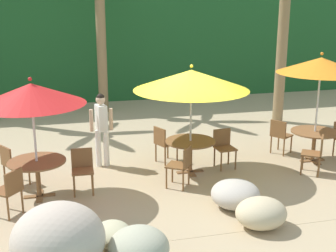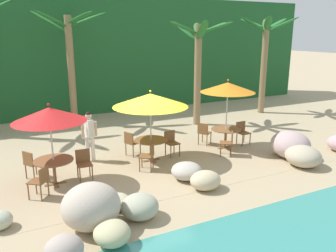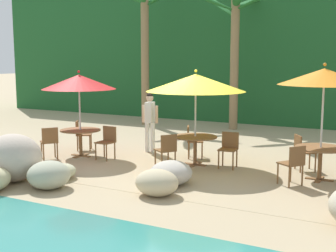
# 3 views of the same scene
# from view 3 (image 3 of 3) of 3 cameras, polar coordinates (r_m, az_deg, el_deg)

# --- Properties ---
(ground_plane) EXTENTS (120.00, 120.00, 0.00)m
(ground_plane) POSITION_cam_3_polar(r_m,az_deg,el_deg) (11.49, 2.01, -4.96)
(ground_plane) COLOR tan
(terrace_deck) EXTENTS (18.00, 5.20, 0.01)m
(terrace_deck) POSITION_cam_3_polar(r_m,az_deg,el_deg) (11.49, 2.01, -4.94)
(terrace_deck) COLOR tan
(terrace_deck) RESTS_ON ground
(foliage_backdrop) EXTENTS (28.00, 2.40, 6.00)m
(foliage_backdrop) POSITION_cam_3_polar(r_m,az_deg,el_deg) (19.67, 13.88, 9.17)
(foliage_backdrop) COLOR #1E5628
(foliage_backdrop) RESTS_ON ground
(rock_seawall) EXTENTS (17.18, 3.38, 1.04)m
(rock_seawall) POSITION_cam_3_polar(r_m,az_deg,el_deg) (9.20, -2.72, -5.85)
(rock_seawall) COLOR #C0B295
(rock_seawall) RESTS_ON ground
(umbrella_red) EXTENTS (2.00, 2.00, 2.35)m
(umbrella_red) POSITION_cam_3_polar(r_m,az_deg,el_deg) (12.53, -11.09, 5.43)
(umbrella_red) COLOR silver
(umbrella_red) RESTS_ON ground
(dining_table_red) EXTENTS (1.10, 1.10, 0.74)m
(dining_table_red) POSITION_cam_3_polar(r_m,az_deg,el_deg) (12.68, -10.91, -1.01)
(dining_table_red) COLOR brown
(dining_table_red) RESTS_ON ground
(chair_red_seaward) EXTENTS (0.44, 0.44, 0.87)m
(chair_red_seaward) POSITION_cam_3_polar(r_m,az_deg,el_deg) (12.23, -7.62, -1.76)
(chair_red_seaward) COLOR brown
(chair_red_seaward) RESTS_ON ground
(chair_red_inland) EXTENTS (0.58, 0.58, 0.87)m
(chair_red_inland) POSITION_cam_3_polar(r_m,az_deg,el_deg) (13.54, -10.84, -0.85)
(chair_red_inland) COLOR brown
(chair_red_inland) RESTS_ON ground
(chair_red_left) EXTENTS (0.60, 0.59, 0.87)m
(chair_red_left) POSITION_cam_3_polar(r_m,az_deg,el_deg) (12.45, -14.62, -1.78)
(chair_red_left) COLOR brown
(chair_red_left) RESTS_ON ground
(umbrella_yellow) EXTENTS (2.46, 2.46, 2.40)m
(umbrella_yellow) POSITION_cam_3_polar(r_m,az_deg,el_deg) (11.25, 3.49, 5.43)
(umbrella_yellow) COLOR silver
(umbrella_yellow) RESTS_ON ground
(dining_table_yellow) EXTENTS (1.10, 1.10, 0.74)m
(dining_table_yellow) POSITION_cam_3_polar(r_m,az_deg,el_deg) (11.42, 3.42, -1.90)
(dining_table_yellow) COLOR brown
(dining_table_yellow) RESTS_ON ground
(chair_yellow_seaward) EXTENTS (0.46, 0.46, 0.87)m
(chair_yellow_seaward) POSITION_cam_3_polar(r_m,az_deg,el_deg) (11.27, 7.65, -2.62)
(chair_yellow_seaward) COLOR brown
(chair_yellow_seaward) RESTS_ON ground
(chair_yellow_inland) EXTENTS (0.56, 0.56, 0.87)m
(chair_yellow_inland) POSITION_cam_3_polar(r_m,az_deg,el_deg) (12.28, 3.05, -1.65)
(chair_yellow_inland) COLOR brown
(chair_yellow_inland) RESTS_ON ground
(chair_yellow_left) EXTENTS (0.59, 0.59, 0.87)m
(chair_yellow_left) POSITION_cam_3_polar(r_m,az_deg,el_deg) (10.96, -0.15, -2.87)
(chair_yellow_left) COLOR brown
(chair_yellow_left) RESTS_ON ground
(umbrella_orange) EXTENTS (1.97, 1.97, 2.57)m
(umbrella_orange) POSITION_cam_3_polar(r_m,az_deg,el_deg) (10.34, 18.99, 5.85)
(umbrella_orange) COLOR silver
(umbrella_orange) RESTS_ON ground
(dining_table_orange) EXTENTS (1.10, 1.10, 0.74)m
(dining_table_orange) POSITION_cam_3_polar(r_m,az_deg,el_deg) (10.53, 18.56, -3.21)
(dining_table_orange) COLOR brown
(dining_table_orange) RESTS_ON ground
(chair_orange_inland) EXTENTS (0.59, 0.58, 0.87)m
(chair_orange_inland) POSITION_cam_3_polar(r_m,az_deg,el_deg) (11.29, 16.44, -2.88)
(chair_orange_inland) COLOR brown
(chair_orange_inland) RESTS_ON ground
(chair_orange_left) EXTENTS (0.59, 0.59, 0.87)m
(chair_orange_left) POSITION_cam_3_polar(r_m,az_deg,el_deg) (9.91, 15.44, -4.39)
(chair_orange_left) COLOR brown
(chair_orange_left) RESTS_ON ground
(palm_tree_nearest) EXTENTS (3.01, 3.09, 5.53)m
(palm_tree_nearest) POSITION_cam_3_polar(r_m,az_deg,el_deg) (18.54, -2.94, 11.40)
(palm_tree_nearest) COLOR olive
(palm_tree_nearest) RESTS_ON ground
(palm_tree_second) EXTENTS (3.29, 3.35, 5.15)m
(palm_tree_second) POSITION_cam_3_polar(r_m,az_deg,el_deg) (17.37, 8.34, 10.89)
(palm_tree_second) COLOR olive
(palm_tree_second) RESTS_ON ground
(waiter_in_white) EXTENTS (0.52, 0.37, 1.70)m
(waiter_in_white) POSITION_cam_3_polar(r_m,az_deg,el_deg) (12.97, -2.28, 1.01)
(waiter_in_white) COLOR white
(waiter_in_white) RESTS_ON ground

